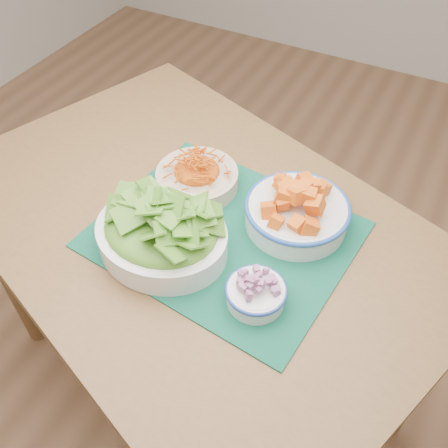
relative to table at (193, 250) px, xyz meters
name	(u,v)px	position (x,y,z in m)	size (l,w,h in m)	color
ground	(200,307)	(-0.14, 0.23, -0.64)	(4.00, 4.00, 0.00)	#9C6E4B
table	(193,250)	(0.00, 0.00, 0.00)	(1.33, 1.10, 0.75)	brown
placemat	(224,234)	(0.09, -0.01, 0.11)	(0.51, 0.42, 0.00)	#063527
carrot_bowl	(197,174)	(-0.04, 0.09, 0.14)	(0.23, 0.23, 0.07)	#C3AE91
squash_bowl	(298,207)	(0.21, 0.09, 0.16)	(0.25, 0.25, 0.10)	silver
lettuce_bowl	(161,229)	(-0.01, -0.10, 0.17)	(0.28, 0.24, 0.13)	white
onion_bowl	(256,291)	(0.22, -0.13, 0.14)	(0.15, 0.15, 0.06)	white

